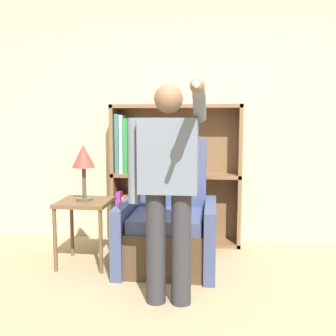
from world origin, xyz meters
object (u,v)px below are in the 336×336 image
object	(u,v)px
person_standing	(168,181)
table_lamp	(83,159)
side_table	(85,211)
armchair	(169,227)
bookcase	(161,177)

from	to	relation	value
person_standing	table_lamp	bearing A→B (deg)	140.76
side_table	table_lamp	size ratio (longest dim) A/B	1.18
armchair	person_standing	distance (m)	0.99
bookcase	table_lamp	size ratio (longest dim) A/B	2.93
armchair	table_lamp	size ratio (longest dim) A/B	2.27
bookcase	table_lamp	world-z (taller)	bookcase
bookcase	side_table	distance (m)	1.02
armchair	table_lamp	xyz separation A→B (m)	(-0.80, -0.08, 0.65)
person_standing	table_lamp	world-z (taller)	person_standing
armchair	person_standing	size ratio (longest dim) A/B	0.73
armchair	side_table	xyz separation A→B (m)	(-0.80, -0.08, 0.15)
bookcase	person_standing	bearing A→B (deg)	-80.38
bookcase	armchair	size ratio (longest dim) A/B	1.29
bookcase	side_table	xyz separation A→B (m)	(-0.63, -0.77, -0.23)
armchair	side_table	bearing A→B (deg)	-174.54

